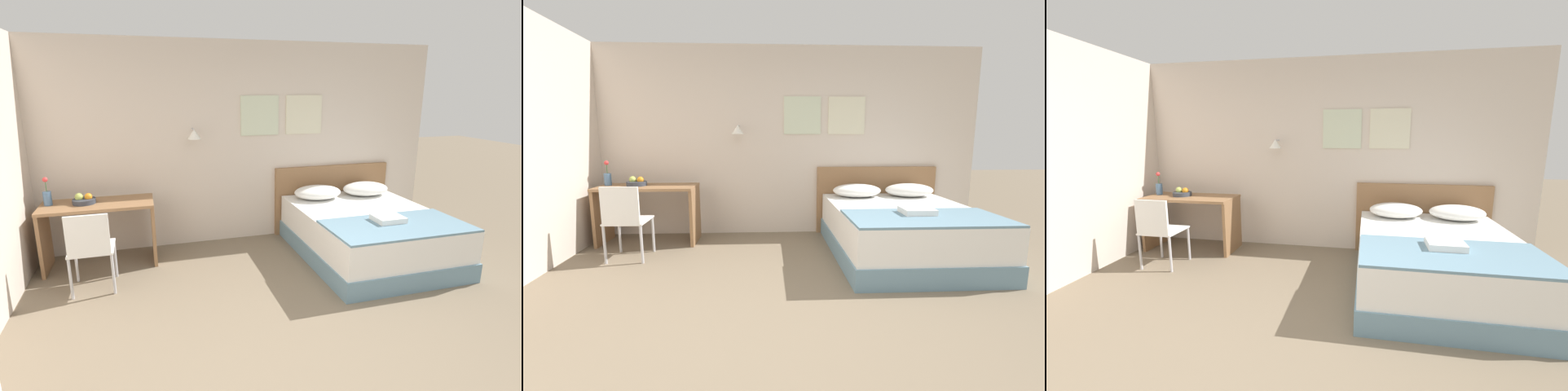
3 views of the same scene
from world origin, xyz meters
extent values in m
plane|color=#756651|center=(0.00, 0.00, 0.00)|extent=(24.00, 24.00, 0.00)
cube|color=beige|center=(0.00, 2.84, 1.32)|extent=(5.77, 0.06, 2.65)
cube|color=beige|center=(0.35, 2.80, 1.70)|extent=(0.52, 0.02, 0.52)
cube|color=beige|center=(0.98, 2.80, 1.70)|extent=(0.52, 0.02, 0.52)
cylinder|color=#B2B2B7|center=(-0.55, 2.73, 1.55)|extent=(0.02, 0.16, 0.02)
cone|color=white|center=(-0.55, 2.64, 1.50)|extent=(0.17, 0.17, 0.12)
cube|color=#66899E|center=(1.44, 1.74, 0.11)|extent=(1.62, 2.03, 0.22)
cube|color=white|center=(1.44, 1.74, 0.40)|extent=(1.59, 1.99, 0.37)
cube|color=#8E6642|center=(1.44, 2.78, 0.49)|extent=(1.74, 0.06, 0.97)
ellipsoid|color=white|center=(1.08, 2.47, 0.67)|extent=(0.65, 0.47, 0.18)
ellipsoid|color=white|center=(1.81, 2.47, 0.67)|extent=(0.65, 0.47, 0.18)
cube|color=#66899E|center=(1.44, 1.15, 0.60)|extent=(1.57, 0.81, 0.02)
cube|color=white|center=(1.42, 1.29, 0.64)|extent=(0.32, 0.28, 0.06)
cube|color=#8E6642|center=(-1.73, 2.41, 0.75)|extent=(1.25, 0.58, 0.03)
cube|color=#8E6642|center=(-2.34, 2.41, 0.37)|extent=(0.04, 0.54, 0.73)
cube|color=#8E6642|center=(-1.12, 2.41, 0.37)|extent=(0.04, 0.54, 0.73)
cube|color=white|center=(-1.76, 1.80, 0.45)|extent=(0.44, 0.44, 0.02)
cube|color=white|center=(-1.76, 1.60, 0.66)|extent=(0.41, 0.03, 0.41)
cylinder|color=#B7B7BC|center=(-1.97, 2.01, 0.22)|extent=(0.03, 0.03, 0.44)
cylinder|color=#B7B7BC|center=(-1.56, 2.01, 0.22)|extent=(0.03, 0.03, 0.44)
cylinder|color=#B7B7BC|center=(-1.97, 1.60, 0.22)|extent=(0.03, 0.03, 0.44)
cylinder|color=#B7B7BC|center=(-1.56, 1.60, 0.22)|extent=(0.03, 0.03, 0.44)
cylinder|color=#333842|center=(-1.87, 2.43, 0.79)|extent=(0.25, 0.25, 0.05)
sphere|color=orange|center=(-1.82, 2.43, 0.84)|extent=(0.09, 0.09, 0.09)
sphere|color=#B2C156|center=(-1.92, 2.44, 0.85)|extent=(0.09, 0.09, 0.09)
cylinder|color=#4C7099|center=(-2.26, 2.46, 0.85)|extent=(0.09, 0.09, 0.16)
cylinder|color=#3D7538|center=(-2.26, 2.46, 1.00)|extent=(0.01, 0.01, 0.14)
sphere|color=#DB3838|center=(-2.26, 2.46, 1.07)|extent=(0.06, 0.06, 0.06)
camera|label=1|loc=(-1.18, -2.47, 2.08)|focal=28.00mm
camera|label=2|loc=(-0.16, -2.21, 1.42)|focal=24.00mm
camera|label=3|loc=(0.69, -1.64, 1.59)|focal=22.00mm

